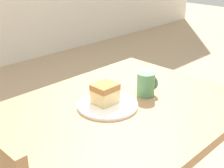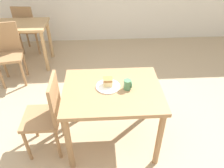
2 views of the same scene
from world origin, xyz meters
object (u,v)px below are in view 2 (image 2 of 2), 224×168
at_px(chair_far_opposite, 28,28).
at_px(coffee_mug, 128,84).
at_px(plate, 108,86).
at_px(cake_slice, 108,82).
at_px(chair_far_corner, 9,52).
at_px(dining_table_far, 19,32).
at_px(dining_table_near, 112,98).
at_px(chair_near_window, 47,114).

relative_size(chair_far_opposite, coffee_mug, 9.02).
distance_m(chair_far_opposite, coffee_mug, 2.81).
height_order(plate, cake_slice, cake_slice).
xyz_separation_m(cake_slice, coffee_mug, (0.19, -0.05, -0.00)).
bearing_deg(plate, coffee_mug, -11.76).
distance_m(chair_far_corner, coffee_mug, 2.15).
bearing_deg(chair_far_opposite, dining_table_far, 94.84).
height_order(dining_table_near, dining_table_far, dining_table_far).
xyz_separation_m(chair_far_corner, coffee_mug, (1.64, -1.35, 0.30)).
height_order(dining_table_far, coffee_mug, coffee_mug).
relative_size(dining_table_far, chair_far_corner, 1.04).
xyz_separation_m(chair_near_window, plate, (0.63, 0.09, 0.26)).
relative_size(dining_table_near, coffee_mug, 9.58).
bearing_deg(chair_far_opposite, cake_slice, 127.77).
bearing_deg(cake_slice, dining_table_far, 128.52).
distance_m(dining_table_near, chair_far_corner, 2.01).
bearing_deg(chair_far_opposite, plate, 127.64).
height_order(chair_near_window, cake_slice, chair_near_window).
xyz_separation_m(dining_table_far, chair_far_opposite, (0.01, 0.47, -0.11)).
bearing_deg(dining_table_far, chair_far_opposite, 89.03).
relative_size(dining_table_far, coffee_mug, 9.34).
distance_m(chair_near_window, cake_slice, 0.71).
xyz_separation_m(dining_table_far, chair_far_corner, (-0.04, -0.48, -0.11)).
height_order(chair_far_corner, plate, chair_far_corner).
relative_size(chair_near_window, coffee_mug, 9.02).
bearing_deg(dining_table_far, dining_table_near, -51.45).
bearing_deg(chair_far_opposite, chair_far_corner, 92.89).
height_order(chair_far_corner, cake_slice, chair_far_corner).
height_order(chair_far_opposite, cake_slice, chair_far_opposite).
bearing_deg(cake_slice, chair_far_opposite, 121.96).
bearing_deg(chair_near_window, dining_table_far, -157.41).
distance_m(dining_table_near, coffee_mug, 0.23).
distance_m(dining_table_far, coffee_mug, 2.43).
height_order(dining_table_near, plate, plate).
bearing_deg(chair_near_window, chair_far_opposite, -161.81).
xyz_separation_m(dining_table_far, chair_near_window, (0.78, -1.87, -0.11)).
relative_size(chair_near_window, chair_far_opposite, 1.00).
xyz_separation_m(dining_table_near, dining_table_far, (-1.45, 1.82, -0.02)).
height_order(dining_table_far, chair_far_opposite, chair_far_opposite).
relative_size(dining_table_far, cake_slice, 10.22).
bearing_deg(plate, chair_far_opposite, 121.83).
relative_size(dining_table_far, chair_far_opposite, 1.04).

